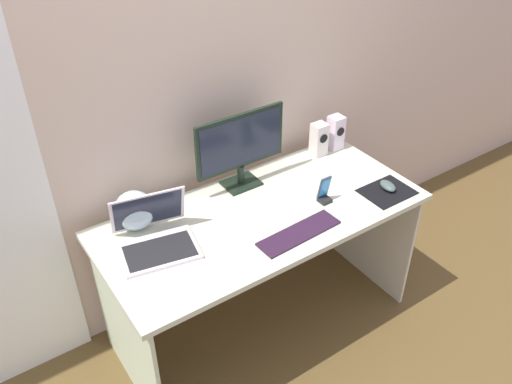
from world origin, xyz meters
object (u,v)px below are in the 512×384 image
at_px(keyboard_external, 299,233).
at_px(phone_in_dock, 324,193).
at_px(mouse, 388,186).
at_px(speaker_right, 336,133).
at_px(monitor, 241,146).
at_px(speaker_near_monitor, 319,139).
at_px(fishbowl, 134,210).
at_px(laptop, 156,237).

xyz_separation_m(keyboard_external, phone_in_dock, (0.25, 0.13, 0.04)).
bearing_deg(keyboard_external, mouse, -0.19).
distance_m(speaker_right, keyboard_external, 0.80).
xyz_separation_m(monitor, speaker_near_monitor, (0.51, 0.01, -0.13)).
relative_size(monitor, fishbowl, 2.68).
height_order(monitor, mouse, monitor).
bearing_deg(speaker_near_monitor, speaker_right, 0.01).
bearing_deg(mouse, keyboard_external, -166.99).
height_order(monitor, speaker_right, monitor).
relative_size(speaker_near_monitor, laptop, 0.49).
distance_m(speaker_near_monitor, laptop, 1.09).
bearing_deg(fishbowl, speaker_right, 0.89).
distance_m(speaker_right, phone_in_dock, 0.52).
relative_size(fishbowl, mouse, 1.81).
height_order(fishbowl, mouse, fishbowl).
height_order(speaker_right, laptop, laptop).
relative_size(fishbowl, phone_in_dock, 1.30).
height_order(keyboard_external, mouse, mouse).
relative_size(speaker_right, speaker_near_monitor, 1.05).
relative_size(speaker_near_monitor, mouse, 1.85).
relative_size(laptop, fishbowl, 2.10).
distance_m(keyboard_external, phone_in_dock, 0.29).
relative_size(monitor, laptop, 1.28).
bearing_deg(laptop, phone_in_dock, -11.21).
bearing_deg(keyboard_external, monitor, 87.11).
bearing_deg(keyboard_external, fishbowl, 138.26).
height_order(keyboard_external, phone_in_dock, phone_in_dock).
height_order(speaker_near_monitor, laptop, laptop).
bearing_deg(monitor, laptop, -161.62).
distance_m(fishbowl, mouse, 1.23).
distance_m(speaker_right, fishbowl, 1.20).
height_order(mouse, phone_in_dock, phone_in_dock).
height_order(monitor, fishbowl, monitor).
relative_size(laptop, keyboard_external, 0.93).
distance_m(laptop, keyboard_external, 0.63).
height_order(monitor, phone_in_dock, monitor).
distance_m(monitor, laptop, 0.62).
xyz_separation_m(speaker_near_monitor, keyboard_external, (-0.51, -0.48, -0.09)).
distance_m(speaker_near_monitor, fishbowl, 1.08).
xyz_separation_m(laptop, phone_in_dock, (0.81, -0.16, 0.00)).
height_order(laptop, mouse, laptop).
bearing_deg(keyboard_external, speaker_near_monitor, 40.73).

